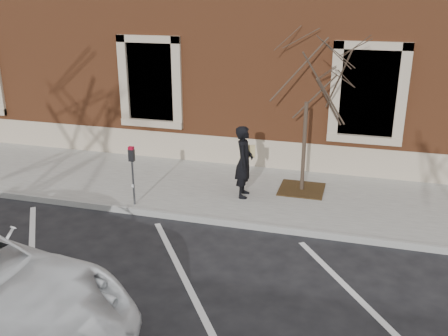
% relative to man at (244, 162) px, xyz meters
% --- Properties ---
extents(ground, '(120.00, 120.00, 0.00)m').
position_rel_man_xyz_m(ground, '(-0.29, -1.34, -1.03)').
color(ground, '#28282B').
rests_on(ground, ground).
extents(sidewalk_near, '(40.00, 3.50, 0.15)m').
position_rel_man_xyz_m(sidewalk_near, '(-0.29, 0.41, -0.95)').
color(sidewalk_near, beige).
rests_on(sidewalk_near, ground).
extents(curb_near, '(40.00, 0.12, 0.15)m').
position_rel_man_xyz_m(curb_near, '(-0.29, -1.39, -0.95)').
color(curb_near, '#9E9E99').
rests_on(curb_near, ground).
extents(parking_stripes, '(28.00, 4.40, 0.01)m').
position_rel_man_xyz_m(parking_stripes, '(-0.29, -3.54, -1.03)').
color(parking_stripes, silver).
rests_on(parking_stripes, ground).
extents(building_civic, '(40.00, 8.62, 8.00)m').
position_rel_man_xyz_m(building_civic, '(-0.29, 6.41, 2.97)').
color(building_civic, brown).
rests_on(building_civic, ground).
extents(man, '(0.49, 0.68, 1.76)m').
position_rel_man_xyz_m(man, '(0.00, 0.00, 0.00)').
color(man, black).
rests_on(man, sidewalk_near).
extents(parking_meter, '(0.13, 0.10, 1.42)m').
position_rel_man_xyz_m(parking_meter, '(-2.34, -1.19, 0.11)').
color(parking_meter, '#595B60').
rests_on(parking_meter, sidewalk_near).
extents(tree_grate, '(1.11, 1.11, 0.03)m').
position_rel_man_xyz_m(tree_grate, '(1.32, 0.76, -0.86)').
color(tree_grate, '#473016').
rests_on(tree_grate, sidewalk_near).
extents(sapling, '(2.45, 2.45, 4.08)m').
position_rel_man_xyz_m(sapling, '(1.32, 0.76, 1.97)').
color(sapling, '#402E26').
rests_on(sapling, sidewalk_near).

